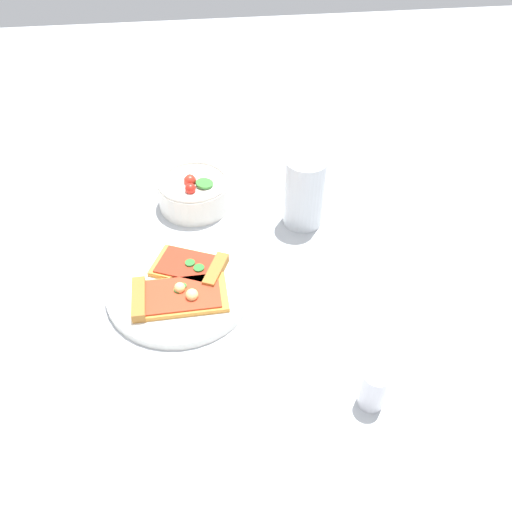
# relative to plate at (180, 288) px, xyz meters

# --- Properties ---
(ground_plane) EXTENTS (2.40, 2.40, 0.00)m
(ground_plane) POSITION_rel_plate_xyz_m (0.03, -0.01, -0.01)
(ground_plane) COLOR #B2B7BC
(ground_plane) RESTS_ON ground
(plate) EXTENTS (0.23, 0.23, 0.01)m
(plate) POSITION_rel_plate_xyz_m (0.00, 0.00, 0.00)
(plate) COLOR white
(plate) RESTS_ON ground_plane
(pizza_slice_near) EXTENTS (0.15, 0.08, 0.03)m
(pizza_slice_near) POSITION_rel_plate_xyz_m (-0.01, -0.03, 0.01)
(pizza_slice_near) COLOR gold
(pizza_slice_near) RESTS_ON plate
(pizza_slice_far) EXTENTS (0.13, 0.11, 0.02)m
(pizza_slice_far) POSITION_rel_plate_xyz_m (0.03, 0.03, 0.01)
(pizza_slice_far) COLOR gold
(pizza_slice_far) RESTS_ON plate
(salad_bowl) EXTENTS (0.13, 0.13, 0.07)m
(salad_bowl) POSITION_rel_plate_xyz_m (0.03, 0.22, 0.02)
(salad_bowl) COLOR white
(salad_bowl) RESTS_ON ground_plane
(soda_glass) EXTENTS (0.07, 0.07, 0.13)m
(soda_glass) POSITION_rel_plate_xyz_m (0.23, 0.15, 0.05)
(soda_glass) COLOR silver
(soda_glass) RESTS_ON ground_plane
(pepper_shaker) EXTENTS (0.03, 0.03, 0.07)m
(pepper_shaker) POSITION_rel_plate_xyz_m (0.25, -0.23, 0.03)
(pepper_shaker) COLOR silver
(pepper_shaker) RESTS_ON ground_plane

